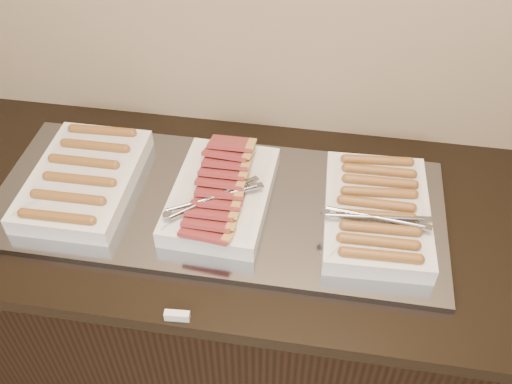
% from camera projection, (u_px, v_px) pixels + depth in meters
% --- Properties ---
extents(counter, '(2.06, 0.76, 0.90)m').
position_uv_depth(counter, '(229.00, 302.00, 1.85)').
color(counter, black).
rests_on(counter, ground).
extents(warming_tray, '(1.20, 0.50, 0.02)m').
position_uv_depth(warming_tray, '(218.00, 203.00, 1.53)').
color(warming_tray, gray).
rests_on(warming_tray, counter).
extents(dish_left, '(0.27, 0.40, 0.07)m').
position_uv_depth(dish_left, '(84.00, 178.00, 1.54)').
color(dish_left, silver).
rests_on(dish_left, warming_tray).
extents(dish_center, '(0.27, 0.40, 0.10)m').
position_uv_depth(dish_center, '(221.00, 193.00, 1.49)').
color(dish_center, silver).
rests_on(dish_center, warming_tray).
extents(dish_right, '(0.28, 0.40, 0.08)m').
position_uv_depth(dish_right, '(377.00, 211.00, 1.45)').
color(dish_right, silver).
rests_on(dish_right, warming_tray).
extents(label_holder, '(0.06, 0.02, 0.02)m').
position_uv_depth(label_holder, '(177.00, 316.00, 1.28)').
color(label_holder, silver).
rests_on(label_holder, counter).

